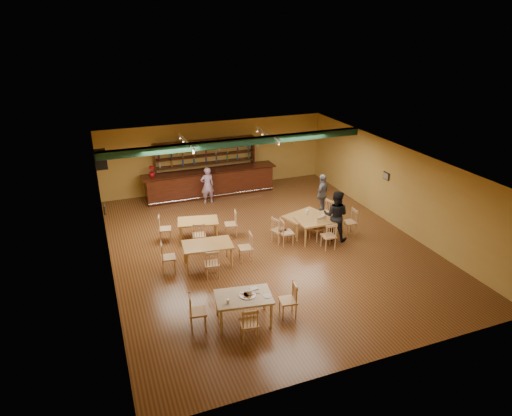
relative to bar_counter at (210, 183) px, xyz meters
name	(u,v)px	position (x,y,z in m)	size (l,w,h in m)	color
floor	(266,245)	(0.51, -5.15, -0.56)	(12.00, 12.00, 0.00)	#503017
ceiling_beam	(238,142)	(0.51, -2.35, 2.31)	(10.00, 0.30, 0.25)	#10301F
track_rail_left	(186,141)	(-1.29, -1.75, 2.38)	(0.05, 2.50, 0.05)	silver
track_rail_right	(267,134)	(1.91, -1.75, 2.38)	(0.05, 2.50, 0.05)	silver
ac_unit	(101,159)	(-4.29, -0.95, 1.79)	(0.34, 0.70, 0.48)	silver
picture_left	(104,209)	(-4.46, -4.15, 1.14)	(0.04, 0.34, 0.28)	black
picture_right	(386,176)	(5.48, -4.65, 1.14)	(0.04, 0.34, 0.28)	black
bar_counter	(210,183)	(0.00, 0.00, 0.00)	(5.74, 0.85, 1.13)	#32160A
back_bar_hutch	(206,166)	(0.00, 0.63, 0.57)	(4.44, 0.40, 2.28)	#32160A
poinsettia	(152,171)	(-2.42, 0.00, 0.80)	(0.26, 0.26, 0.46)	#AB0F18
dining_table_a	(198,229)	(-1.50, -3.84, -0.22)	(1.37, 0.82, 0.68)	#AF803E
dining_table_b	(303,224)	(2.09, -4.74, -0.21)	(1.41, 0.84, 0.70)	#AF803E
dining_table_c	(208,255)	(-1.67, -5.74, -0.19)	(1.49, 0.90, 0.75)	#AF803E
dining_table_d	(319,229)	(2.37, -5.36, -0.19)	(1.52, 0.91, 0.76)	#AF803E
near_table	(244,309)	(-1.56, -8.75, -0.19)	(1.40, 0.90, 0.75)	tan
pizza_tray	(247,295)	(-1.46, -8.75, 0.19)	(0.40, 0.40, 0.01)	silver
parmesan_shaker	(228,301)	(-2.01, -8.90, 0.24)	(0.07, 0.07, 0.11)	#EAE5C6
napkin_stack	(254,289)	(-1.21, -8.55, 0.20)	(0.20, 0.15, 0.03)	white
pizza_server	(252,292)	(-1.31, -8.70, 0.20)	(0.32, 0.09, 0.00)	silver
side_plate	(267,296)	(-1.01, -8.95, 0.19)	(0.22, 0.22, 0.01)	white
patron_bar	(207,185)	(-0.35, -0.83, 0.21)	(0.56, 0.37, 1.54)	#894AA0
patron_right_a	(336,215)	(2.89, -5.54, 0.32)	(0.86, 0.67, 1.77)	black
patron_right_b	(322,194)	(3.57, -3.36, 0.22)	(0.92, 0.38, 1.58)	slate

